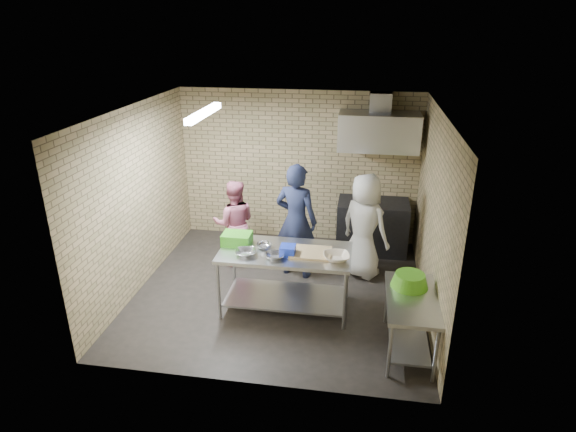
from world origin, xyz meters
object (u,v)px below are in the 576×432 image
object	(u,v)px
prep_table	(285,280)
man_navy	(296,221)
woman_white	(364,226)
stove	(372,226)
green_crate	(237,239)
bottle_red	(381,133)
green_basin	(410,280)
woman_pink	(234,223)
side_counter	(409,323)
blue_tub	(288,250)

from	to	relation	value
prep_table	man_navy	bearing A→B (deg)	89.64
prep_table	woman_white	world-z (taller)	woman_white
stove	woman_white	size ratio (longest dim) A/B	0.72
stove	green_crate	distance (m)	2.76
bottle_red	green_basin	bearing A→B (deg)	-82.10
woman_pink	woman_white	size ratio (longest dim) A/B	0.87
prep_table	side_counter	xyz separation A→B (m)	(1.64, -0.69, -0.07)
green_basin	woman_pink	distance (m)	3.12
blue_tub	stove	bearing A→B (deg)	62.23
green_basin	woman_pink	xyz separation A→B (m)	(-2.65, 1.64, -0.11)
woman_white	side_counter	bearing A→B (deg)	142.22
green_basin	man_navy	size ratio (longest dim) A/B	0.25
man_navy	woman_pink	world-z (taller)	man_navy
woman_white	green_crate	bearing A→B (deg)	64.87
prep_table	woman_pink	distance (m)	1.61
green_crate	side_counter	bearing A→B (deg)	-19.01
prep_table	woman_pink	xyz separation A→B (m)	(-1.03, 1.20, 0.28)
bottle_red	woman_pink	size ratio (longest dim) A/B	0.12
man_navy	woman_white	size ratio (longest dim) A/B	1.10
green_crate	woman_white	xyz separation A→B (m)	(1.75, 1.03, -0.14)
bottle_red	man_navy	xyz separation A→B (m)	(-1.23, -1.31, -1.12)
side_counter	woman_pink	bearing A→B (deg)	144.75
side_counter	woman_pink	distance (m)	3.29
prep_table	woman_pink	world-z (taller)	woman_pink
prep_table	blue_tub	bearing A→B (deg)	-63.43
side_counter	green_basin	xyz separation A→B (m)	(-0.02, 0.25, 0.46)
side_counter	green_basin	distance (m)	0.52
side_counter	woman_pink	xyz separation A→B (m)	(-2.67, 1.89, 0.35)
green_basin	man_navy	bearing A→B (deg)	138.38
green_crate	blue_tub	xyz separation A→B (m)	(0.75, -0.22, -0.01)
man_navy	woman_pink	distance (m)	1.08
stove	woman_pink	xyz separation A→B (m)	(-2.22, -0.86, 0.27)
side_counter	man_navy	world-z (taller)	man_navy
bottle_red	woman_white	size ratio (longest dim) A/B	0.11
blue_tub	woman_pink	world-z (taller)	woman_pink
green_basin	bottle_red	bearing A→B (deg)	97.90
woman_white	prep_table	bearing A→B (deg)	82.05
blue_tub	bottle_red	bearing A→B (deg)	63.68
stove	man_navy	xyz separation A→B (m)	(-1.18, -1.07, 0.46)
bottle_red	man_navy	bearing A→B (deg)	-133.34
green_basin	bottle_red	distance (m)	3.01
green_crate	blue_tub	size ratio (longest dim) A/B	2.00
side_counter	bottle_red	xyz separation A→B (m)	(-0.40, 2.99, 1.65)
side_counter	bottle_red	size ratio (longest dim) A/B	6.67
green_basin	stove	bearing A→B (deg)	99.76
man_navy	stove	bearing A→B (deg)	-124.27
side_counter	green_crate	xyz separation A→B (m)	(-2.34, 0.81, 0.59)
green_crate	green_basin	world-z (taller)	green_crate
green_crate	green_basin	size ratio (longest dim) A/B	0.86
green_crate	woman_pink	distance (m)	1.16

